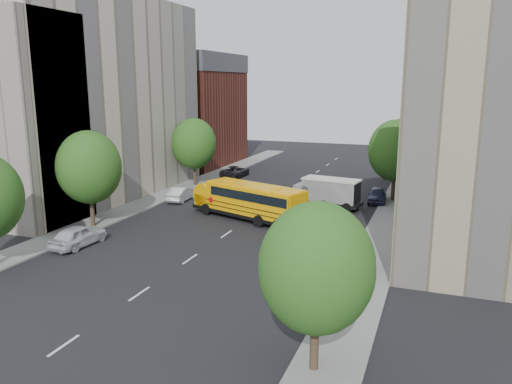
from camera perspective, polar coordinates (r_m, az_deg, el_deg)
The scene contains 22 objects.
ground at distance 40.80m, azimuth -2.27°, elevation -4.06°, with size 120.00×120.00×0.00m, color black.
sidewalk_left at distance 50.31m, azimuth -12.20°, elevation -1.10°, with size 3.00×80.00×0.12m, color slate.
sidewalk_right at distance 42.78m, azimuth 14.80°, elevation -3.61°, with size 3.00×80.00×0.12m, color slate.
lane_markings at distance 49.85m, azimuth 2.18°, elevation -1.01°, with size 0.15×64.00×0.01m, color silver.
building_left_cream at distance 53.62m, azimuth -18.06°, elevation 10.13°, with size 10.00×26.00×20.00m, color beige.
building_left_redbrick at distance 72.33m, azimuth -6.93°, elevation 8.29°, with size 10.00×15.00×13.00m, color maroon.
building_left_near at distance 45.93m, azimuth -26.11°, elevation 7.33°, with size 10.00×7.00×17.00m, color #B5A38C.
building_right_near at distance 31.81m, azimuth 25.57°, elevation 5.69°, with size 10.00×7.00×17.00m, color tan.
building_right_far at distance 56.17m, azimuth 23.64°, elevation 8.76°, with size 10.00×22.00×18.00m, color #B5A38C.
building_right_sidewall at distance 45.20m, azimuth 24.28°, elevation 8.08°, with size 10.10×0.30×18.00m, color brown.
street_tree_1 at distance 41.94m, azimuth -18.54°, elevation 2.69°, with size 5.12×5.12×7.90m.
street_tree_2 at distance 56.90m, azimuth -7.10°, elevation 5.51°, with size 4.99×4.99×7.71m.
street_tree_3 at distance 19.84m, azimuth 6.92°, elevation -8.64°, with size 4.61×4.61×7.11m.
street_tree_4 at distance 50.64m, azimuth 15.63°, elevation 4.58°, with size 5.25×5.25×8.10m.
street_tree_5 at distance 62.56m, azimuth 16.62°, elevation 5.59°, with size 4.86×4.86×7.51m.
school_bus at distance 42.76m, azimuth -0.99°, elevation -0.82°, with size 11.49×6.17×3.19m.
safari_truck at distance 47.32m, azimuth 8.09°, elevation -0.01°, with size 6.86×3.37×2.82m.
parked_car_0 at distance 38.20m, azimuth -19.64°, elevation -4.73°, with size 1.85×4.59×1.56m, color silver.
parked_car_1 at distance 50.40m, azimuth -8.48°, elevation -0.18°, with size 1.48×4.26×1.40m, color silver.
parked_car_2 at distance 62.50m, azimuth -2.40°, elevation 2.37°, with size 2.31×5.01×1.39m, color black.
parked_car_4 at distance 50.54m, azimuth 13.67°, elevation -0.33°, with size 1.72×4.28×1.46m, color #33365A.
parked_car_5 at distance 65.20m, azimuth 15.32°, elevation 2.42°, with size 1.63×4.66×1.54m, color #9C9C97.
Camera 1 is at (15.24, -36.04, 11.54)m, focal length 35.00 mm.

